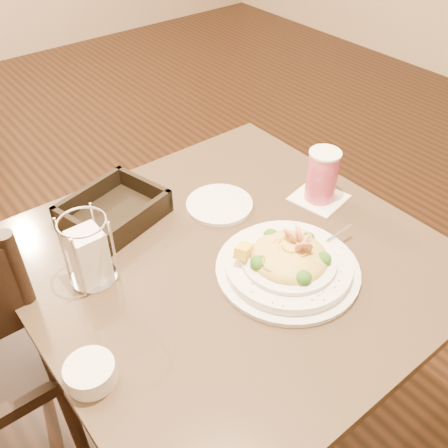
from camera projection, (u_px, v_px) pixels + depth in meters
ground at (228, 421)px, 1.63m from camera, size 7.00×7.00×0.00m
main_table at (229, 321)px, 1.30m from camera, size 0.90×0.90×0.75m
pasta_bowl at (288, 262)px, 1.09m from camera, size 0.36×0.32×0.10m
drink_glass at (322, 176)px, 1.28m from camera, size 0.15×0.15×0.14m
bread_basket at (114, 212)px, 1.24m from camera, size 0.27×0.24×0.06m
napkin_caddy at (89, 254)px, 1.05m from camera, size 0.10×0.10×0.16m
side_plate at (219, 205)px, 1.29m from camera, size 0.21×0.21×0.01m
butter_ramekin at (90, 373)px, 0.89m from camera, size 0.10×0.10×0.04m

